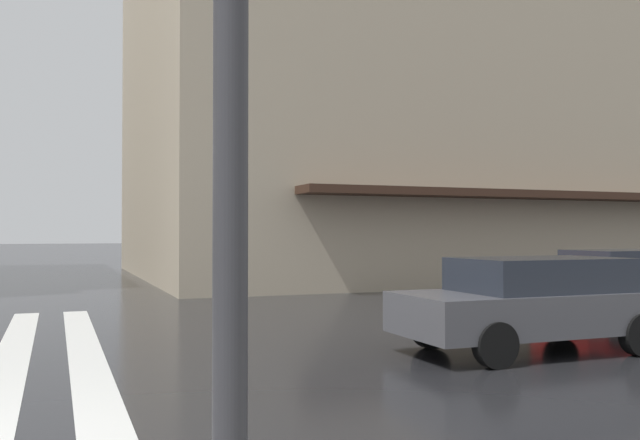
{
  "coord_description": "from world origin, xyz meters",
  "views": [
    {
      "loc": [
        -5.8,
        -1.08,
        1.79
      ],
      "look_at": [
        7.24,
        -6.19,
        2.05
      ],
      "focal_mm": 38.0,
      "sensor_mm": 36.0,
      "label": 1
    }
  ],
  "objects": [
    {
      "name": "car_red",
      "position": [
        5.5,
        -12.82,
        0.76
      ],
      "size": [
        1.85,
        4.1,
        1.41
      ],
      "color": "maroon",
      "rests_on": "ground_plane"
    },
    {
      "name": "haussmann_block_corner",
      "position": [
        20.93,
        -15.15,
        11.32
      ],
      "size": [
        18.07,
        21.95,
        23.13
      ],
      "color": "tan",
      "rests_on": "ground_plane"
    },
    {
      "name": "car_dark_grey",
      "position": [
        2.5,
        -7.79,
        0.76
      ],
      "size": [
        1.85,
        4.1,
        1.41
      ],
      "color": "#4C4C51",
      "rests_on": "ground_plane"
    }
  ]
}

